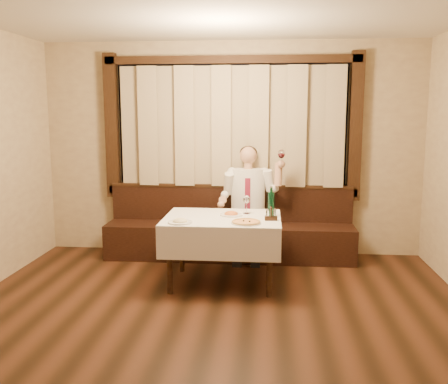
# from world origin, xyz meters

# --- Properties ---
(room) EXTENTS (5.01, 6.01, 2.81)m
(room) POSITION_xyz_m (-0.00, 0.97, 1.50)
(room) COLOR black
(room) RESTS_ON ground
(banquette) EXTENTS (3.20, 0.61, 0.94)m
(banquette) POSITION_xyz_m (0.00, 2.72, 0.31)
(banquette) COLOR black
(banquette) RESTS_ON ground
(dining_table) EXTENTS (1.27, 0.97, 0.76)m
(dining_table) POSITION_xyz_m (0.00, 1.70, 0.65)
(dining_table) COLOR black
(dining_table) RESTS_ON ground
(pizza) EXTENTS (0.31, 0.31, 0.03)m
(pizza) POSITION_xyz_m (0.27, 1.40, 0.77)
(pizza) COLOR white
(pizza) RESTS_ON dining_table
(pasta_red) EXTENTS (0.25, 0.25, 0.09)m
(pasta_red) POSITION_xyz_m (0.09, 1.78, 0.79)
(pasta_red) COLOR white
(pasta_red) RESTS_ON dining_table
(pasta_cream) EXTENTS (0.25, 0.25, 0.09)m
(pasta_cream) POSITION_xyz_m (-0.41, 1.36, 0.79)
(pasta_cream) COLOR white
(pasta_cream) RESTS_ON dining_table
(green_bottle) EXTENTS (0.07, 0.07, 0.33)m
(green_bottle) POSITION_xyz_m (0.53, 1.79, 0.90)
(green_bottle) COLOR #11512E
(green_bottle) RESTS_ON dining_table
(table_wine_glass) EXTENTS (0.08, 0.08, 0.21)m
(table_wine_glass) POSITION_xyz_m (0.25, 1.90, 0.91)
(table_wine_glass) COLOR white
(table_wine_glass) RESTS_ON dining_table
(cruet_caddy) EXTENTS (0.14, 0.08, 0.14)m
(cruet_caddy) POSITION_xyz_m (0.53, 1.58, 0.81)
(cruet_caddy) COLOR black
(cruet_caddy) RESTS_ON dining_table
(seated_man) EXTENTS (0.81, 0.61, 1.46)m
(seated_man) POSITION_xyz_m (0.24, 2.63, 0.84)
(seated_man) COLOR black
(seated_man) RESTS_ON ground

